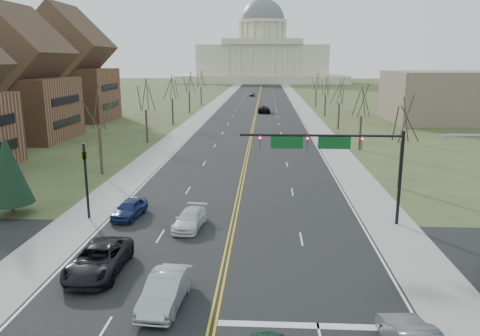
# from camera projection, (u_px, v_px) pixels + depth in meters

# --- Properties ---
(ground) EXTENTS (600.00, 600.00, 0.00)m
(ground) POSITION_uv_depth(u_px,v_px,m) (215.00, 312.00, 23.30)
(ground) COLOR #3A4924
(ground) RESTS_ON ground
(road) EXTENTS (20.00, 380.00, 0.01)m
(road) POSITION_uv_depth(u_px,v_px,m) (257.00, 105.00, 130.28)
(road) COLOR black
(road) RESTS_ON ground
(cross_road) EXTENTS (120.00, 14.00, 0.01)m
(cross_road) POSITION_uv_depth(u_px,v_px,m) (225.00, 261.00, 29.13)
(cross_road) COLOR black
(cross_road) RESTS_ON ground
(sidewalk_left) EXTENTS (4.00, 380.00, 0.03)m
(sidewalk_left) POSITION_uv_depth(u_px,v_px,m) (215.00, 104.00, 130.93)
(sidewalk_left) COLOR gray
(sidewalk_left) RESTS_ON ground
(sidewalk_right) EXTENTS (4.00, 380.00, 0.03)m
(sidewalk_right) POSITION_uv_depth(u_px,v_px,m) (301.00, 105.00, 129.63)
(sidewalk_right) COLOR gray
(sidewalk_right) RESTS_ON ground
(center_line) EXTENTS (0.42, 380.00, 0.01)m
(center_line) POSITION_uv_depth(u_px,v_px,m) (257.00, 105.00, 130.28)
(center_line) COLOR gold
(center_line) RESTS_ON road
(edge_line_left) EXTENTS (0.15, 380.00, 0.01)m
(edge_line_left) POSITION_uv_depth(u_px,v_px,m) (222.00, 105.00, 130.81)
(edge_line_left) COLOR silver
(edge_line_left) RESTS_ON road
(edge_line_right) EXTENTS (0.15, 380.00, 0.01)m
(edge_line_right) POSITION_uv_depth(u_px,v_px,m) (293.00, 105.00, 129.75)
(edge_line_right) COLOR silver
(edge_line_right) RESTS_ON road
(stop_bar) EXTENTS (9.50, 0.50, 0.01)m
(stop_bar) POSITION_uv_depth(u_px,v_px,m) (318.00, 326.00, 22.05)
(stop_bar) COLOR silver
(stop_bar) RESTS_ON road
(capitol) EXTENTS (90.00, 60.00, 50.00)m
(capitol) POSITION_uv_depth(u_px,v_px,m) (262.00, 56.00, 263.15)
(capitol) COLOR beige
(capitol) RESTS_ON ground
(signal_mast) EXTENTS (12.12, 0.44, 7.20)m
(signal_mast) POSITION_uv_depth(u_px,v_px,m) (333.00, 149.00, 34.72)
(signal_mast) COLOR black
(signal_mast) RESTS_ON ground
(signal_left) EXTENTS (0.32, 0.36, 6.00)m
(signal_left) POSITION_uv_depth(u_px,v_px,m) (86.00, 173.00, 36.21)
(signal_left) COLOR black
(signal_left) RESTS_ON ground
(tree_r_0) EXTENTS (3.74, 3.74, 8.50)m
(tree_r_0) POSITION_uv_depth(u_px,v_px,m) (404.00, 121.00, 44.32)
(tree_r_0) COLOR #3A2922
(tree_r_0) RESTS_ON ground
(tree_l_0) EXTENTS (3.96, 3.96, 9.00)m
(tree_l_0) POSITION_uv_depth(u_px,v_px,m) (98.00, 111.00, 49.80)
(tree_l_0) COLOR #3A2922
(tree_l_0) RESTS_ON ground
(tree_r_1) EXTENTS (3.74, 3.74, 8.50)m
(tree_r_1) POSITION_uv_depth(u_px,v_px,m) (362.00, 103.00, 63.77)
(tree_r_1) COLOR #3A2922
(tree_r_1) RESTS_ON ground
(tree_l_1) EXTENTS (3.96, 3.96, 9.00)m
(tree_l_1) POSITION_uv_depth(u_px,v_px,m) (145.00, 97.00, 69.25)
(tree_l_1) COLOR #3A2922
(tree_l_1) RESTS_ON ground
(tree_r_2) EXTENTS (3.74, 3.74, 8.50)m
(tree_r_2) POSITION_uv_depth(u_px,v_px,m) (340.00, 93.00, 83.22)
(tree_r_2) COLOR #3A2922
(tree_r_2) RESTS_ON ground
(tree_l_2) EXTENTS (3.96, 3.96, 9.00)m
(tree_l_2) POSITION_uv_depth(u_px,v_px,m) (172.00, 88.00, 88.71)
(tree_l_2) COLOR #3A2922
(tree_l_2) RESTS_ON ground
(tree_r_3) EXTENTS (3.74, 3.74, 8.50)m
(tree_r_3) POSITION_uv_depth(u_px,v_px,m) (326.00, 86.00, 102.68)
(tree_r_3) COLOR #3A2922
(tree_r_3) RESTS_ON ground
(tree_l_3) EXTENTS (3.96, 3.96, 9.00)m
(tree_l_3) POSITION_uv_depth(u_px,v_px,m) (189.00, 83.00, 108.16)
(tree_l_3) COLOR #3A2922
(tree_l_3) RESTS_ON ground
(tree_r_4) EXTENTS (3.74, 3.74, 8.50)m
(tree_r_4) POSITION_uv_depth(u_px,v_px,m) (316.00, 82.00, 122.13)
(tree_r_4) COLOR #3A2922
(tree_r_4) RESTS_ON ground
(tree_l_4) EXTENTS (3.96, 3.96, 9.00)m
(tree_l_4) POSITION_uv_depth(u_px,v_px,m) (201.00, 80.00, 127.61)
(tree_l_4) COLOR #3A2922
(tree_l_4) RESTS_ON ground
(conifer_l) EXTENTS (3.64, 3.64, 6.50)m
(conifer_l) POSITION_uv_depth(u_px,v_px,m) (8.00, 170.00, 37.04)
(conifer_l) COLOR #3A2922
(conifer_l) RESTS_ON ground
(bldg_left_mid) EXTENTS (15.10, 14.28, 20.75)m
(bldg_left_mid) POSITION_uv_depth(u_px,v_px,m) (17.00, 84.00, 71.95)
(bldg_left_mid) COLOR brown
(bldg_left_mid) RESTS_ON ground
(bldg_left_far) EXTENTS (17.10, 14.28, 23.25)m
(bldg_left_far) POSITION_uv_depth(u_px,v_px,m) (68.00, 73.00, 95.17)
(bldg_left_far) COLOR brown
(bldg_left_far) RESTS_ON ground
(bldg_right_mass) EXTENTS (25.00, 20.00, 10.00)m
(bldg_right_mass) POSITION_uv_depth(u_px,v_px,m) (453.00, 97.00, 93.92)
(bldg_right_mass) COLOR #776A55
(bldg_right_mass) RESTS_ON ground
(car_sb_inner_lead) EXTENTS (2.11, 5.07, 1.63)m
(car_sb_inner_lead) POSITION_uv_depth(u_px,v_px,m) (165.00, 290.00, 23.75)
(car_sb_inner_lead) COLOR #9A9CA1
(car_sb_inner_lead) RESTS_ON road
(car_sb_outer_lead) EXTENTS (2.79, 6.03, 1.68)m
(car_sb_outer_lead) POSITION_uv_depth(u_px,v_px,m) (99.00, 259.00, 27.38)
(car_sb_outer_lead) COLOR black
(car_sb_outer_lead) RESTS_ON road
(car_sb_inner_second) EXTENTS (2.38, 4.76, 1.33)m
(car_sb_inner_second) POSITION_uv_depth(u_px,v_px,m) (190.00, 219.00, 34.82)
(car_sb_inner_second) COLOR silver
(car_sb_inner_second) RESTS_ON road
(car_sb_outer_second) EXTENTS (2.30, 4.48, 1.46)m
(car_sb_outer_second) POSITION_uv_depth(u_px,v_px,m) (130.00, 209.00, 37.08)
(car_sb_outer_second) COLOR navy
(car_sb_outer_second) RESTS_ON road
(car_far_nb) EXTENTS (3.03, 6.11, 1.67)m
(car_far_nb) POSITION_uv_depth(u_px,v_px,m) (264.00, 109.00, 110.64)
(car_far_nb) COLOR black
(car_far_nb) RESTS_ON road
(car_far_sb) EXTENTS (1.95, 4.04, 1.33)m
(car_far_sb) POSITION_uv_depth(u_px,v_px,m) (252.00, 94.00, 160.06)
(car_far_sb) COLOR #424448
(car_far_sb) RESTS_ON road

